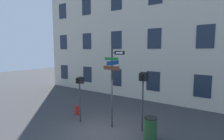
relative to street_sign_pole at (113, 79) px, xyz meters
The scene contains 7 objects.
ground_plane 2.69m from the street_sign_pole, 90.83° to the right, with size 60.00×60.00×0.00m, color #38383A.
building_facade 7.11m from the street_sign_pole, 90.12° to the left, with size 24.00×0.63×13.06m.
street_sign_pole is the anchor object (origin of this frame).
pedestrian_signal_left 2.04m from the street_sign_pole, 166.63° to the right, with size 0.36×0.40×2.55m.
pedestrian_signal_right 1.54m from the street_sign_pole, 18.45° to the left, with size 0.41×0.40×2.95m.
fire_hydrant 3.63m from the street_sign_pole, behind, with size 0.38×0.22×0.63m.
trash_bin 2.94m from the street_sign_pole, ahead, with size 0.59×0.59×1.03m.
Camera 1 is at (4.93, -6.41, 4.00)m, focal length 28.00 mm.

